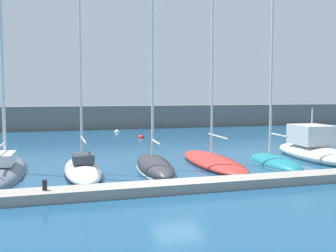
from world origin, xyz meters
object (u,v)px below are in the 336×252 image
Objects in this scene: motorboat_ivory_seventh at (314,149)px; sailboat_white_third at (83,169)px; sailboat_charcoal_fourth at (154,165)px; sailboat_teal_sixth at (275,162)px; mooring_buoy_red at (141,138)px; dock_bollard at (45,185)px; sailboat_slate_second at (3,169)px; sailboat_red_fifth at (213,159)px; mooring_buoy_white at (117,132)px.

sailboat_white_third is at bearing 98.62° from motorboat_ivory_seventh.
sailboat_charcoal_fourth is (4.13, 0.08, -0.01)m from sailboat_white_third.
motorboat_ivory_seventh is (3.94, 1.42, 0.50)m from sailboat_teal_sixth.
mooring_buoy_red is at bearing -6.09° from sailboat_charcoal_fourth.
sailboat_charcoal_fourth is at bearing 40.09° from dock_bollard.
dock_bollard is (2.18, -6.15, 0.29)m from sailboat_slate_second.
sailboat_red_fifth is 32.09× the size of mooring_buoy_white.
sailboat_teal_sixth is 25.64m from mooring_buoy_white.
motorboat_ivory_seventh is at bearing -79.81° from sailboat_charcoal_fourth.
motorboat_ivory_seventh is 19.00m from dock_bollard.
mooring_buoy_red is (-0.73, 16.72, -0.35)m from sailboat_red_fifth.
dock_bollard is (-9.51, -22.83, 0.66)m from mooring_buoy_red.
mooring_buoy_white is at bearing 74.59° from dock_bollard.
sailboat_teal_sixth is (11.95, -0.20, -0.17)m from sailboat_white_third.
sailboat_slate_second is at bearing 88.08° from sailboat_charcoal_fourth.
mooring_buoy_red is at bearing 19.33° from sailboat_teal_sixth.
sailboat_red_fifth is 7.69m from motorboat_ivory_seventh.
sailboat_charcoal_fourth reaches higher than sailboat_teal_sixth.
sailboat_slate_second is 4.34m from sailboat_white_third.
sailboat_charcoal_fourth is 1.64× the size of motorboat_ivory_seventh.
dock_bollard is at bearing 113.68° from motorboat_ivory_seventh.
sailboat_teal_sixth is at bearing 19.35° from dock_bollard.
sailboat_red_fifth reaches higher than mooring_buoy_red.
sailboat_red_fifth is at bearing 77.52° from sailboat_teal_sixth.
motorboat_ivory_seventh is (20.10, 0.18, 0.31)m from sailboat_slate_second.
motorboat_ivory_seventh is at bearing -64.87° from sailboat_teal_sixth.
sailboat_teal_sixth is at bearing -104.97° from sailboat_red_fifth.
sailboat_red_fifth reaches higher than sailboat_charcoal_fourth.
sailboat_white_third is 25.56m from mooring_buoy_white.
dock_bollard is at bearing 114.68° from sailboat_teal_sixth.
sailboat_slate_second reaches higher than sailboat_white_third.
sailboat_slate_second is 1.19× the size of sailboat_charcoal_fourth.
mooring_buoy_white is (10.43, 23.75, -0.37)m from sailboat_slate_second.
sailboat_charcoal_fourth is 1.24× the size of sailboat_teal_sixth.
dock_bollard is (-8.24, -29.90, 0.66)m from mooring_buoy_white.
motorboat_ivory_seventh reaches higher than mooring_buoy_red.
mooring_buoy_white is at bearing -19.73° from sailboat_slate_second.
motorboat_ivory_seventh is 13.96× the size of mooring_buoy_white.
mooring_buoy_red is (-8.41, 16.50, -0.68)m from motorboat_ivory_seventh.
mooring_buoy_white is (-1.99, 23.79, -0.35)m from sailboat_red_fifth.
sailboat_white_third is at bearing -104.08° from mooring_buoy_white.
sailboat_slate_second is 8.40m from sailboat_charcoal_fourth.
sailboat_white_third reaches higher than dock_bollard.
mooring_buoy_white is at bearing 26.54° from motorboat_ivory_seventh.
sailboat_charcoal_fourth is 0.72× the size of sailboat_red_fifth.
sailboat_teal_sixth is (16.16, -1.24, -0.19)m from sailboat_slate_second.
sailboat_teal_sixth is (3.74, -1.20, -0.18)m from sailboat_red_fifth.
sailboat_white_third reaches higher than mooring_buoy_red.
sailboat_teal_sixth is at bearing -87.39° from sailboat_charcoal_fourth.
mooring_buoy_red is at bearing 31.24° from motorboat_ivory_seventh.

